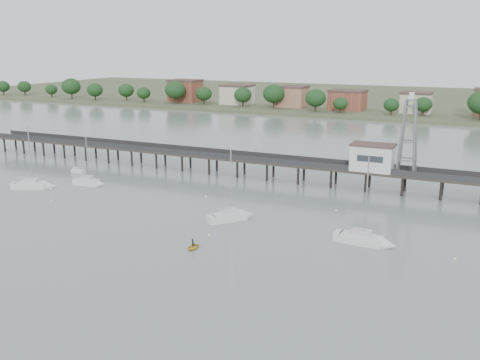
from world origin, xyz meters
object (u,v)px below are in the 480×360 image
(pier, at_px, (255,160))
(sailboat_b, at_px, (91,183))
(sailboat_d, at_px, (370,241))
(sailboat_a, at_px, (37,185))
(lattice_tower, at_px, (409,137))
(white_tender, at_px, (78,171))
(sailboat_c, at_px, (235,216))
(yellow_dinghy, at_px, (193,249))

(pier, xyz_separation_m, sailboat_b, (-27.77, -20.77, -3.14))
(sailboat_d, distance_m, sailboat_a, 67.24)
(lattice_tower, xyz_separation_m, white_tender, (-69.50, -13.02, -10.70))
(lattice_tower, distance_m, sailboat_c, 37.91)
(pier, bearing_deg, lattice_tower, 0.00)
(sailboat_d, relative_size, sailboat_b, 1.30)
(white_tender, bearing_deg, sailboat_c, -15.32)
(pier, height_order, yellow_dinghy, pier)
(sailboat_a, distance_m, sailboat_b, 10.44)
(lattice_tower, height_order, sailboat_d, lattice_tower)
(lattice_tower, height_order, sailboat_b, lattice_tower)
(pier, height_order, sailboat_c, sailboat_c)
(pier, height_order, lattice_tower, lattice_tower)
(sailboat_b, relative_size, yellow_dinghy, 4.09)
(yellow_dinghy, bearing_deg, pier, 98.14)
(sailboat_c, bearing_deg, white_tender, 111.42)
(sailboat_b, xyz_separation_m, yellow_dinghy, (36.34, -21.71, -0.66))
(pier, relative_size, sailboat_b, 14.21)
(sailboat_d, distance_m, white_tender, 71.29)
(sailboat_c, distance_m, sailboat_d, 22.70)
(pier, relative_size, lattice_tower, 9.68)
(sailboat_b, bearing_deg, sailboat_c, -22.38)
(pier, height_order, sailboat_b, sailboat_b)
(pier, xyz_separation_m, lattice_tower, (31.50, 0.00, 7.31))
(lattice_tower, height_order, yellow_dinghy, lattice_tower)
(sailboat_d, height_order, yellow_dinghy, sailboat_d)
(sailboat_c, distance_m, yellow_dinghy, 14.22)
(lattice_tower, bearing_deg, sailboat_a, -158.12)
(pier, xyz_separation_m, sailboat_a, (-36.05, -27.13, -3.15))
(yellow_dinghy, bearing_deg, sailboat_a, 157.77)
(pier, bearing_deg, yellow_dinghy, -78.60)
(sailboat_a, xyz_separation_m, white_tender, (-1.95, 14.11, -0.24))
(sailboat_c, distance_m, sailboat_b, 37.05)
(sailboat_b, bearing_deg, yellow_dinghy, -41.54)
(lattice_tower, relative_size, yellow_dinghy, 6.01)
(sailboat_c, bearing_deg, lattice_tower, 0.46)
(lattice_tower, distance_m, sailboat_d, 32.27)
(sailboat_a, height_order, white_tender, sailboat_a)
(sailboat_a, bearing_deg, lattice_tower, -3.60)
(sailboat_b, bearing_deg, pier, 26.10)
(yellow_dinghy, bearing_deg, sailboat_d, 24.68)
(sailboat_a, relative_size, yellow_dinghy, 5.13)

